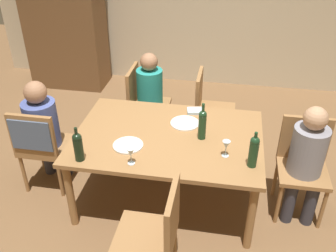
{
  "coord_description": "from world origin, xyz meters",
  "views": [
    {
      "loc": [
        0.5,
        -2.83,
        2.61
      ],
      "look_at": [
        0.0,
        0.0,
        0.82
      ],
      "focal_mm": 40.39,
      "sensor_mm": 36.0,
      "label": 1
    }
  ],
  "objects_px": {
    "chair_right_end": "(303,160)",
    "person_man_guest": "(44,127)",
    "dining_table": "(168,142)",
    "wine_glass_centre": "(131,153)",
    "chair_near": "(157,231)",
    "wine_bottle_short_olive": "(78,146)",
    "chair_left_end": "(38,141)",
    "wine_bottle_tall_green": "(202,124)",
    "person_woman_host": "(307,157)",
    "chair_far_left": "(143,100)",
    "person_man_bearded": "(152,92)",
    "dinner_plate_host": "(128,145)",
    "dinner_plate_guest_left": "(185,123)",
    "chair_far_right": "(208,105)",
    "armoire_cabinet": "(64,14)",
    "wine_bottle_dark_red": "(254,151)",
    "wine_glass_near_left": "(226,145)"
  },
  "relations": [
    {
      "from": "chair_right_end",
      "to": "person_man_guest",
      "type": "height_order",
      "value": "person_man_guest"
    },
    {
      "from": "dining_table",
      "to": "wine_glass_centre",
      "type": "height_order",
      "value": "wine_glass_centre"
    },
    {
      "from": "chair_near",
      "to": "wine_bottle_short_olive",
      "type": "xyz_separation_m",
      "value": [
        -0.74,
        0.49,
        0.32
      ]
    },
    {
      "from": "chair_left_end",
      "to": "wine_bottle_tall_green",
      "type": "distance_m",
      "value": 1.57
    },
    {
      "from": "chair_near",
      "to": "person_woman_host",
      "type": "bearing_deg",
      "value": -50.4
    },
    {
      "from": "chair_far_left",
      "to": "person_man_bearded",
      "type": "xyz_separation_m",
      "value": [
        0.11,
        0.0,
        0.11
      ]
    },
    {
      "from": "chair_left_end",
      "to": "dinner_plate_host",
      "type": "relative_size",
      "value": 3.47
    },
    {
      "from": "dinner_plate_host",
      "to": "dinner_plate_guest_left",
      "type": "height_order",
      "value": "same"
    },
    {
      "from": "chair_right_end",
      "to": "dinner_plate_host",
      "type": "bearing_deg",
      "value": 11.44
    },
    {
      "from": "person_woman_host",
      "to": "wine_bottle_tall_green",
      "type": "distance_m",
      "value": 0.95
    },
    {
      "from": "wine_bottle_short_olive",
      "to": "chair_left_end",
      "type": "bearing_deg",
      "value": 147.94
    },
    {
      "from": "chair_far_left",
      "to": "wine_bottle_tall_green",
      "type": "height_order",
      "value": "wine_bottle_tall_green"
    },
    {
      "from": "wine_bottle_short_olive",
      "to": "person_woman_host",
      "type": "bearing_deg",
      "value": 13.66
    },
    {
      "from": "chair_right_end",
      "to": "person_woman_host",
      "type": "height_order",
      "value": "person_woman_host"
    },
    {
      "from": "person_man_bearded",
      "to": "dinner_plate_host",
      "type": "bearing_deg",
      "value": 2.05
    },
    {
      "from": "chair_far_right",
      "to": "person_man_bearded",
      "type": "distance_m",
      "value": 0.66
    },
    {
      "from": "dining_table",
      "to": "wine_bottle_short_olive",
      "type": "height_order",
      "value": "wine_bottle_short_olive"
    },
    {
      "from": "dining_table",
      "to": "wine_bottle_short_olive",
      "type": "relative_size",
      "value": 5.5
    },
    {
      "from": "armoire_cabinet",
      "to": "chair_near",
      "type": "height_order",
      "value": "armoire_cabinet"
    },
    {
      "from": "dining_table",
      "to": "person_man_bearded",
      "type": "relative_size",
      "value": 1.53
    },
    {
      "from": "chair_far_left",
      "to": "chair_near",
      "type": "relative_size",
      "value": 1.0
    },
    {
      "from": "chair_right_end",
      "to": "person_man_guest",
      "type": "relative_size",
      "value": 0.8
    },
    {
      "from": "chair_far_left",
      "to": "wine_bottle_dark_red",
      "type": "xyz_separation_m",
      "value": [
        1.22,
        -1.3,
        0.33
      ]
    },
    {
      "from": "chair_left_end",
      "to": "chair_near",
      "type": "height_order",
      "value": "same"
    },
    {
      "from": "chair_left_end",
      "to": "chair_near",
      "type": "bearing_deg",
      "value": -32.77
    },
    {
      "from": "chair_left_end",
      "to": "person_woman_host",
      "type": "relative_size",
      "value": 0.82
    },
    {
      "from": "person_man_bearded",
      "to": "chair_far_left",
      "type": "bearing_deg",
      "value": -90.0
    },
    {
      "from": "dining_table",
      "to": "person_man_guest",
      "type": "distance_m",
      "value": 1.23
    },
    {
      "from": "chair_near",
      "to": "person_woman_host",
      "type": "height_order",
      "value": "person_woman_host"
    },
    {
      "from": "dinner_plate_host",
      "to": "dinner_plate_guest_left",
      "type": "xyz_separation_m",
      "value": [
        0.44,
        0.45,
        0.0
      ]
    },
    {
      "from": "chair_left_end",
      "to": "person_man_guest",
      "type": "distance_m",
      "value": 0.17
    },
    {
      "from": "wine_bottle_short_olive",
      "to": "wine_bottle_tall_green",
      "type": "bearing_deg",
      "value": 27.19
    },
    {
      "from": "chair_left_end",
      "to": "person_woman_host",
      "type": "distance_m",
      "value": 2.47
    },
    {
      "from": "dining_table",
      "to": "dinner_plate_host",
      "type": "distance_m",
      "value": 0.4
    },
    {
      "from": "chair_right_end",
      "to": "chair_left_end",
      "type": "bearing_deg",
      "value": 4.89
    },
    {
      "from": "person_woman_host",
      "to": "person_man_guest",
      "type": "height_order",
      "value": "person_man_guest"
    },
    {
      "from": "armoire_cabinet",
      "to": "dinner_plate_host",
      "type": "bearing_deg",
      "value": -57.49
    },
    {
      "from": "armoire_cabinet",
      "to": "chair_near",
      "type": "xyz_separation_m",
      "value": [
        2.04,
        -3.32,
        -0.56
      ]
    },
    {
      "from": "wine_glass_near_left",
      "to": "wine_glass_centre",
      "type": "relative_size",
      "value": 1.0
    },
    {
      "from": "chair_near",
      "to": "person_man_guest",
      "type": "distance_m",
      "value": 1.66
    },
    {
      "from": "wine_bottle_dark_red",
      "to": "wine_bottle_short_olive",
      "type": "bearing_deg",
      "value": -173.41
    },
    {
      "from": "wine_bottle_short_olive",
      "to": "chair_right_end",
      "type": "bearing_deg",
      "value": 16.85
    },
    {
      "from": "wine_bottle_dark_red",
      "to": "wine_glass_centre",
      "type": "distance_m",
      "value": 0.98
    },
    {
      "from": "chair_right_end",
      "to": "person_woman_host",
      "type": "relative_size",
      "value": 0.82
    },
    {
      "from": "wine_bottle_short_olive",
      "to": "dinner_plate_host",
      "type": "xyz_separation_m",
      "value": [
        0.34,
        0.26,
        -0.13
      ]
    },
    {
      "from": "person_woman_host",
      "to": "wine_bottle_tall_green",
      "type": "height_order",
      "value": "person_woman_host"
    },
    {
      "from": "chair_near",
      "to": "wine_glass_near_left",
      "type": "distance_m",
      "value": 0.92
    },
    {
      "from": "armoire_cabinet",
      "to": "person_man_bearded",
      "type": "distance_m",
      "value": 2.15
    },
    {
      "from": "dining_table",
      "to": "wine_bottle_short_olive",
      "type": "xyz_separation_m",
      "value": [
        -0.66,
        -0.48,
        0.21
      ]
    },
    {
      "from": "dining_table",
      "to": "person_man_guest",
      "type": "relative_size",
      "value": 1.47
    }
  ]
}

